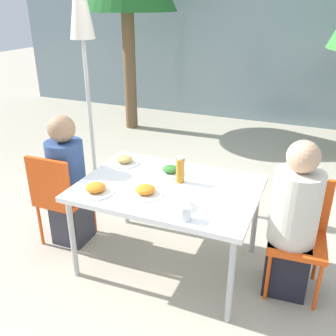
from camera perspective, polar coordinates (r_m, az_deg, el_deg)
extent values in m
plane|color=#B2A893|center=(3.25, 0.00, -14.17)|extent=(24.00, 24.00, 0.00)
cube|color=gray|center=(6.89, 15.30, 19.12)|extent=(10.00, 0.20, 3.00)
cube|color=white|center=(2.87, 0.00, -3.10)|extent=(1.36, 0.96, 0.04)
cylinder|color=#B7B7B7|center=(3.02, -14.32, -10.43)|extent=(0.04, 0.04, 0.68)
cylinder|color=#B7B7B7|center=(2.58, 9.51, -16.71)|extent=(0.04, 0.04, 0.68)
cylinder|color=#B7B7B7|center=(3.61, -6.50, -3.60)|extent=(0.04, 0.04, 0.68)
cylinder|color=#B7B7B7|center=(3.26, 13.12, -7.46)|extent=(0.04, 0.04, 0.68)
cube|color=#E54C14|center=(3.44, -15.40, -4.38)|extent=(0.41, 0.41, 0.04)
cube|color=#E54C14|center=(3.21, -17.73, -2.19)|extent=(0.40, 0.04, 0.42)
cylinder|color=#E54C14|center=(3.75, -15.62, -5.72)|extent=(0.03, 0.03, 0.40)
cylinder|color=#E54C14|center=(3.58, -11.20, -6.83)|extent=(0.03, 0.03, 0.40)
cylinder|color=#E54C14|center=(3.53, -18.87, -8.19)|extent=(0.03, 0.03, 0.40)
cylinder|color=#E54C14|center=(3.34, -14.31, -9.55)|extent=(0.03, 0.03, 0.40)
cube|color=#383842|center=(3.51, -14.37, -7.43)|extent=(0.29, 0.29, 0.44)
cylinder|color=navy|center=(3.29, -15.22, -0.32)|extent=(0.31, 0.31, 0.51)
sphere|color=#9E7556|center=(3.16, -15.95, 5.78)|extent=(0.23, 0.23, 0.23)
cube|color=#E54C14|center=(2.90, 19.07, -10.68)|extent=(0.43, 0.43, 0.04)
cube|color=#E54C14|center=(2.94, 19.73, -5.02)|extent=(0.40, 0.07, 0.42)
cylinder|color=#E54C14|center=(2.91, 21.87, -16.52)|extent=(0.03, 0.03, 0.40)
cylinder|color=#E54C14|center=(2.89, 14.93, -15.74)|extent=(0.03, 0.03, 0.40)
cylinder|color=#E54C14|center=(3.18, 21.68, -12.63)|extent=(0.03, 0.03, 0.40)
cylinder|color=#E54C14|center=(3.16, 15.45, -11.89)|extent=(0.03, 0.03, 0.40)
cube|color=black|center=(3.01, 17.57, -13.72)|extent=(0.33, 0.33, 0.44)
cylinder|color=beige|center=(2.75, 18.84, -5.63)|extent=(0.34, 0.34, 0.53)
sphere|color=tan|center=(2.59, 19.94, 1.64)|extent=(0.22, 0.22, 0.22)
cylinder|color=#333333|center=(4.48, -10.89, -2.68)|extent=(0.36, 0.36, 0.05)
cylinder|color=#BCBCBC|center=(4.09, -12.23, 12.48)|extent=(0.04, 0.04, 2.45)
cylinder|color=white|center=(2.74, -3.45, -3.93)|extent=(0.26, 0.26, 0.01)
ellipsoid|color=orange|center=(2.72, -3.47, -3.26)|extent=(0.14, 0.14, 0.06)
cylinder|color=white|center=(2.81, -10.92, -3.57)|extent=(0.27, 0.27, 0.01)
ellipsoid|color=orange|center=(2.79, -10.98, -2.90)|extent=(0.15, 0.15, 0.06)
cylinder|color=white|center=(3.26, -6.62, 0.78)|extent=(0.25, 0.25, 0.01)
ellipsoid|color=tan|center=(3.25, -6.65, 1.34)|extent=(0.14, 0.14, 0.06)
cylinder|color=white|center=(3.06, 0.35, -0.70)|extent=(0.24, 0.24, 0.01)
ellipsoid|color=#33702D|center=(3.04, 0.35, -0.13)|extent=(0.13, 0.13, 0.05)
cylinder|color=#B7751E|center=(2.88, 1.88, -0.42)|extent=(0.07, 0.07, 0.19)
cylinder|color=white|center=(2.84, 1.91, 1.49)|extent=(0.05, 0.05, 0.02)
cylinder|color=white|center=(2.42, 2.64, -6.84)|extent=(0.08, 0.08, 0.10)
cylinder|color=white|center=(2.57, 1.43, -5.35)|extent=(0.17, 0.17, 0.05)
cylinder|color=brown|center=(6.37, -5.83, 14.26)|extent=(0.20, 0.20, 1.86)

